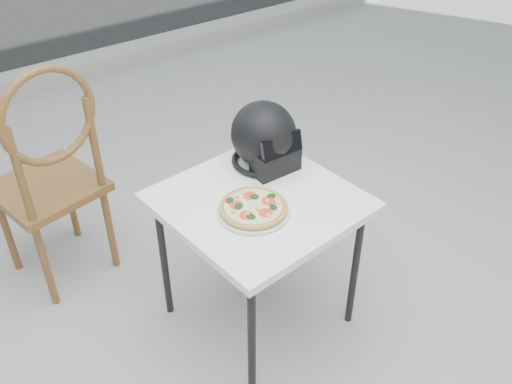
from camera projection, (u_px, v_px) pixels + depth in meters
ground at (197, 331)px, 2.61m from camera, size 80.00×80.00×0.00m
cafe_table_main at (259, 211)px, 2.32m from camera, size 0.78×0.78×0.68m
plate at (253, 211)px, 2.21m from camera, size 0.36×0.36×0.02m
pizza at (253, 207)px, 2.20m from camera, size 0.34×0.34×0.03m
helmet at (265, 138)px, 2.42m from camera, size 0.28×0.29×0.29m
cafe_chair_main at (50, 168)px, 2.53m from camera, size 0.52×0.52×1.16m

